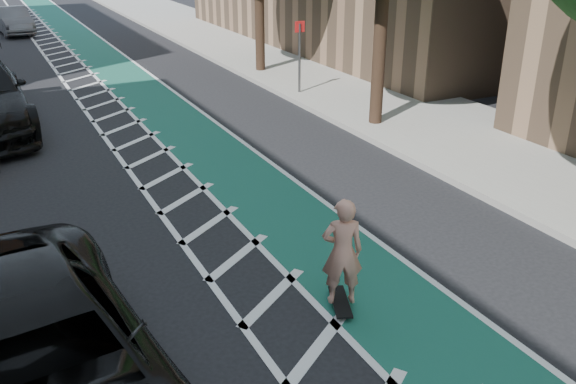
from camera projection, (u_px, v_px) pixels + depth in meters
ground at (213, 383)px, 7.64m from camera, size 120.00×120.00×0.00m
bike_lane at (188, 131)px, 17.05m from camera, size 2.00×90.00×0.01m
buffer_strip at (135, 139)px, 16.43m from camera, size 1.40×90.00×0.01m
sidewalk_right at (380, 101)px, 19.73m from camera, size 5.00×90.00×0.15m
curb_right at (314, 111)px, 18.71m from camera, size 0.12×90.00×0.16m
sign_post at (300, 56)px, 20.07m from camera, size 0.35×0.08×2.47m
skateboard at (340, 302)px, 9.14m from camera, size 0.53×0.87×0.11m
skateboarder at (342, 252)px, 8.79m from camera, size 0.71×0.60×1.67m
suv_near at (25, 384)px, 6.34m from camera, size 3.57×6.65×1.77m
car_grey at (14, 21)px, 32.36m from camera, size 1.85×4.32×1.39m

